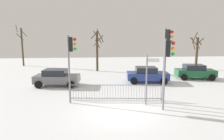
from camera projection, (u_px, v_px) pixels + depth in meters
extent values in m
plane|color=white|center=(120.00, 112.00, 11.44)|extent=(60.00, 60.00, 0.00)
cylinder|color=slate|center=(69.00, 70.00, 12.63)|extent=(0.11, 0.11, 4.35)
cube|color=black|center=(71.00, 44.00, 12.39)|extent=(0.24, 0.34, 0.90)
sphere|color=red|center=(75.00, 39.00, 12.38)|extent=(0.20, 0.20, 0.20)
sphere|color=orange|center=(75.00, 44.00, 12.43)|extent=(0.20, 0.20, 0.20)
sphere|color=green|center=(75.00, 49.00, 12.48)|extent=(0.20, 0.20, 0.20)
cylinder|color=slate|center=(164.00, 75.00, 11.44)|extent=(0.11, 0.11, 4.16)
cube|color=black|center=(169.00, 49.00, 11.13)|extent=(0.33, 0.38, 0.90)
sphere|color=red|center=(173.00, 43.00, 11.01)|extent=(0.20, 0.20, 0.20)
sphere|color=orange|center=(173.00, 49.00, 11.06)|extent=(0.20, 0.20, 0.20)
sphere|color=green|center=(173.00, 54.00, 11.11)|extent=(0.20, 0.20, 0.20)
cylinder|color=slate|center=(164.00, 67.00, 12.63)|extent=(0.11, 0.11, 4.80)
cube|color=black|center=(168.00, 37.00, 12.23)|extent=(0.37, 0.39, 0.90)
sphere|color=red|center=(172.00, 32.00, 12.04)|extent=(0.20, 0.20, 0.20)
sphere|color=orange|center=(172.00, 37.00, 12.09)|extent=(0.20, 0.20, 0.20)
sphere|color=green|center=(172.00, 42.00, 12.14)|extent=(0.20, 0.20, 0.20)
cylinder|color=slate|center=(146.00, 80.00, 12.41)|extent=(0.09, 0.09, 3.20)
cube|color=white|center=(154.00, 60.00, 12.16)|extent=(0.69, 0.17, 0.22)
cube|color=slate|center=(115.00, 85.00, 13.42)|extent=(6.25, 0.73, 0.04)
cube|color=slate|center=(115.00, 98.00, 13.57)|extent=(6.25, 0.73, 0.04)
cylinder|color=slate|center=(71.00, 92.00, 13.56)|extent=(0.02, 0.02, 1.05)
cylinder|color=slate|center=(73.00, 92.00, 13.56)|extent=(0.02, 0.02, 1.05)
cylinder|color=slate|center=(76.00, 92.00, 13.56)|extent=(0.02, 0.02, 1.05)
cylinder|color=slate|center=(79.00, 92.00, 13.55)|extent=(0.02, 0.02, 1.05)
cylinder|color=slate|center=(81.00, 92.00, 13.55)|extent=(0.02, 0.02, 1.05)
cylinder|color=slate|center=(84.00, 92.00, 13.55)|extent=(0.02, 0.02, 1.05)
cylinder|color=slate|center=(86.00, 92.00, 13.54)|extent=(0.02, 0.02, 1.05)
cylinder|color=slate|center=(89.00, 92.00, 13.54)|extent=(0.02, 0.02, 1.05)
cylinder|color=slate|center=(92.00, 92.00, 13.54)|extent=(0.02, 0.02, 1.05)
cylinder|color=slate|center=(94.00, 92.00, 13.53)|extent=(0.02, 0.02, 1.05)
cylinder|color=slate|center=(97.00, 92.00, 13.53)|extent=(0.02, 0.02, 1.05)
cylinder|color=slate|center=(100.00, 92.00, 13.53)|extent=(0.02, 0.02, 1.05)
cylinder|color=slate|center=(102.00, 92.00, 13.52)|extent=(0.02, 0.02, 1.05)
cylinder|color=slate|center=(105.00, 92.00, 13.52)|extent=(0.02, 0.02, 1.05)
cylinder|color=slate|center=(108.00, 93.00, 13.52)|extent=(0.02, 0.02, 1.05)
cylinder|color=slate|center=(110.00, 93.00, 13.51)|extent=(0.02, 0.02, 1.05)
cylinder|color=slate|center=(113.00, 93.00, 13.51)|extent=(0.02, 0.02, 1.05)
cylinder|color=slate|center=(115.00, 93.00, 13.51)|extent=(0.02, 0.02, 1.05)
cylinder|color=slate|center=(118.00, 93.00, 13.50)|extent=(0.02, 0.02, 1.05)
cylinder|color=slate|center=(121.00, 93.00, 13.50)|extent=(0.02, 0.02, 1.05)
cylinder|color=slate|center=(123.00, 93.00, 13.50)|extent=(0.02, 0.02, 1.05)
cylinder|color=slate|center=(126.00, 93.00, 13.49)|extent=(0.02, 0.02, 1.05)
cylinder|color=slate|center=(129.00, 93.00, 13.49)|extent=(0.02, 0.02, 1.05)
cylinder|color=slate|center=(131.00, 93.00, 13.49)|extent=(0.02, 0.02, 1.05)
cylinder|color=slate|center=(134.00, 93.00, 13.48)|extent=(0.02, 0.02, 1.05)
cylinder|color=slate|center=(137.00, 93.00, 13.48)|extent=(0.02, 0.02, 1.05)
cylinder|color=slate|center=(139.00, 93.00, 13.48)|extent=(0.02, 0.02, 1.05)
cylinder|color=slate|center=(142.00, 93.00, 13.47)|extent=(0.02, 0.02, 1.05)
cylinder|color=slate|center=(145.00, 93.00, 13.47)|extent=(0.02, 0.02, 1.05)
cylinder|color=slate|center=(147.00, 93.00, 13.46)|extent=(0.02, 0.02, 1.05)
cylinder|color=slate|center=(150.00, 93.00, 13.46)|extent=(0.02, 0.02, 1.05)
cylinder|color=slate|center=(153.00, 93.00, 13.46)|extent=(0.02, 0.02, 1.05)
cylinder|color=slate|center=(155.00, 93.00, 13.45)|extent=(0.02, 0.02, 1.05)
cylinder|color=slate|center=(158.00, 93.00, 13.45)|extent=(0.02, 0.02, 1.05)
cylinder|color=slate|center=(161.00, 93.00, 13.45)|extent=(0.02, 0.02, 1.05)
cylinder|color=slate|center=(69.00, 92.00, 13.57)|extent=(0.06, 0.06, 1.05)
cylinder|color=slate|center=(162.00, 93.00, 13.45)|extent=(0.06, 0.06, 1.05)
cube|color=slate|center=(57.00, 79.00, 17.37)|extent=(3.94, 2.04, 0.65)
cube|color=#1E232D|center=(55.00, 72.00, 17.28)|extent=(2.03, 1.67, 0.55)
cylinder|color=black|center=(75.00, 80.00, 18.26)|extent=(0.66, 0.28, 0.64)
cylinder|color=black|center=(71.00, 85.00, 16.58)|extent=(0.66, 0.28, 0.64)
cylinder|color=black|center=(45.00, 80.00, 18.26)|extent=(0.66, 0.28, 0.64)
cylinder|color=black|center=(39.00, 85.00, 16.58)|extent=(0.66, 0.28, 0.64)
cube|color=navy|center=(147.00, 76.00, 18.67)|extent=(3.94, 2.04, 0.65)
cube|color=#1E232D|center=(146.00, 70.00, 18.58)|extent=(2.03, 1.67, 0.55)
cylinder|color=black|center=(159.00, 77.00, 19.57)|extent=(0.66, 0.28, 0.64)
cylinder|color=black|center=(164.00, 81.00, 17.89)|extent=(0.66, 0.28, 0.64)
cylinder|color=black|center=(132.00, 77.00, 19.57)|extent=(0.66, 0.28, 0.64)
cylinder|color=black|center=(134.00, 81.00, 17.89)|extent=(0.66, 0.28, 0.64)
cube|color=#195933|center=(195.00, 73.00, 20.27)|extent=(3.99, 2.19, 0.65)
cube|color=#1E232D|center=(194.00, 67.00, 20.18)|extent=(2.08, 1.74, 0.55)
cylinder|color=black|center=(205.00, 74.00, 21.10)|extent=(0.66, 0.30, 0.64)
cylinder|color=black|center=(212.00, 78.00, 19.43)|extent=(0.66, 0.30, 0.64)
cylinder|color=black|center=(179.00, 74.00, 21.22)|extent=(0.66, 0.30, 0.64)
cylinder|color=black|center=(184.00, 77.00, 19.54)|extent=(0.66, 0.30, 0.64)
cylinder|color=#473828|center=(197.00, 53.00, 26.04)|extent=(0.33, 0.33, 4.16)
cylinder|color=#473828|center=(195.00, 38.00, 26.09)|extent=(0.98, 0.53, 1.45)
cylinder|color=#473828|center=(199.00, 41.00, 25.40)|extent=(0.86, 0.24, 1.06)
cylinder|color=#473828|center=(193.00, 43.00, 25.81)|extent=(0.21, 1.18, 1.50)
cylinder|color=#473828|center=(200.00, 41.00, 26.00)|extent=(0.51, 1.04, 0.85)
cylinder|color=#473828|center=(195.00, 43.00, 25.39)|extent=(0.89, 1.24, 1.41)
cylinder|color=#473828|center=(22.00, 47.00, 28.84)|extent=(0.24, 0.24, 5.47)
cylinder|color=#473828|center=(24.00, 33.00, 28.27)|extent=(0.64, 0.93, 1.08)
cylinder|color=#473828|center=(20.00, 37.00, 28.12)|extent=(1.03, 0.18, 1.03)
cylinder|color=#473828|center=(16.00, 28.00, 28.10)|extent=(0.62, 1.12, 1.06)
cylinder|color=#473828|center=(97.00, 51.00, 24.53)|extent=(0.28, 0.28, 4.90)
cylinder|color=#473828|center=(98.00, 44.00, 24.14)|extent=(0.60, 0.24, 0.97)
cylinder|color=#473828|center=(98.00, 37.00, 23.78)|extent=(1.03, 0.25, 1.45)
cylinder|color=#473828|center=(100.00, 36.00, 23.86)|extent=(0.91, 0.88, 1.59)
cylinder|color=#473828|center=(94.00, 36.00, 24.48)|extent=(0.74, 0.88, 0.76)
cylinder|color=#473828|center=(98.00, 41.00, 24.89)|extent=(1.25, 0.50, 1.36)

